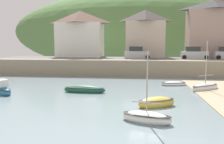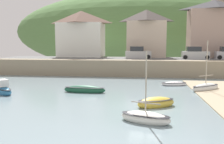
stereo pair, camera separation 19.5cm
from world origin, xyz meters
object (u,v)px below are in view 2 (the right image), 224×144
(sailboat_nearest_shore, at_px, (145,118))
(parked_car_near_slipway, at_px, (138,54))
(rowboat_small_beached, at_px, (3,90))
(motorboat_with_cabin, at_px, (85,90))
(waterfront_building_centre, at_px, (146,33))
(dinghy_open_wooden, at_px, (174,84))
(mooring_buoy, at_px, (70,89))
(parked_car_by_wall, at_px, (195,54))
(waterfront_building_left, at_px, (81,33))
(sailboat_tall_mast, at_px, (156,103))
(sailboat_blue_trim, at_px, (206,87))
(church_with_spire, at_px, (221,11))
(waterfront_building_right, at_px, (213,29))

(sailboat_nearest_shore, xyz_separation_m, parked_car_near_slipway, (-0.88, 24.55, 2.91))
(rowboat_small_beached, height_order, motorboat_with_cabin, rowboat_small_beached)
(waterfront_building_centre, bearing_deg, motorboat_with_cabin, -107.25)
(dinghy_open_wooden, distance_m, mooring_buoy, 12.00)
(sailboat_nearest_shore, relative_size, parked_car_by_wall, 1.12)
(sailboat_nearest_shore, height_order, mooring_buoy, sailboat_nearest_shore)
(dinghy_open_wooden, xyz_separation_m, motorboat_with_cabin, (-9.43, -5.06, 0.08))
(sailboat_nearest_shore, distance_m, parked_car_near_slipway, 24.73)
(dinghy_open_wooden, bearing_deg, waterfront_building_left, 123.62)
(parked_car_near_slipway, height_order, mooring_buoy, parked_car_near_slipway)
(waterfront_building_left, relative_size, motorboat_with_cabin, 1.95)
(sailboat_tall_mast, bearing_deg, sailboat_blue_trim, 27.04)
(church_with_spire, bearing_deg, sailboat_nearest_shore, -113.33)
(sailboat_tall_mast, xyz_separation_m, parked_car_near_slipway, (-1.76, 20.76, 2.90))
(waterfront_building_left, height_order, waterfront_building_centre, waterfront_building_centre)
(sailboat_tall_mast, bearing_deg, parked_car_by_wall, 45.64)
(waterfront_building_centre, xyz_separation_m, dinghy_open_wooden, (3.03, -15.56, -6.47))
(sailboat_nearest_shore, xyz_separation_m, mooring_buoy, (-7.72, 9.30, -0.16))
(waterfront_building_centre, bearing_deg, church_with_spire, 16.22)
(church_with_spire, distance_m, sailboat_blue_trim, 25.72)
(waterfront_building_centre, relative_size, parked_car_by_wall, 2.02)
(waterfront_building_centre, xyz_separation_m, parked_car_near_slipway, (-1.38, -4.50, -3.46))
(waterfront_building_left, xyz_separation_m, church_with_spire, (25.58, 4.00, 4.13))
(waterfront_building_centre, bearing_deg, parked_car_near_slipway, -107.06)
(rowboat_small_beached, bearing_deg, waterfront_building_centre, 96.55)
(dinghy_open_wooden, height_order, sailboat_blue_trim, sailboat_blue_trim)
(mooring_buoy, bearing_deg, dinghy_open_wooden, 20.42)
(sailboat_tall_mast, height_order, parked_car_by_wall, parked_car_by_wall)
(dinghy_open_wooden, relative_size, parked_car_by_wall, 0.75)
(sailboat_tall_mast, bearing_deg, motorboat_with_cabin, 120.44)
(waterfront_building_right, bearing_deg, dinghy_open_wooden, -118.55)
(motorboat_with_cabin, bearing_deg, dinghy_open_wooden, 30.52)
(motorboat_with_cabin, distance_m, parked_car_by_wall, 21.56)
(waterfront_building_left, height_order, sailboat_blue_trim, waterfront_building_left)
(rowboat_small_beached, height_order, parked_car_near_slipway, parked_car_near_slipway)
(sailboat_blue_trim, xyz_separation_m, parked_car_by_wall, (1.72, 13.65, 2.88))
(motorboat_with_cabin, distance_m, sailboat_blue_trim, 12.54)
(sailboat_nearest_shore, bearing_deg, church_with_spire, 84.05)
(church_with_spire, relative_size, dinghy_open_wooden, 5.22)
(waterfront_building_right, bearing_deg, church_with_spire, 60.52)
(rowboat_small_beached, relative_size, sailboat_blue_trim, 0.57)
(waterfront_building_left, bearing_deg, church_with_spire, 8.89)
(church_with_spire, xyz_separation_m, sailboat_tall_mast, (-13.37, -29.26, -10.47))
(sailboat_nearest_shore, bearing_deg, sailboat_tall_mast, 94.31)
(motorboat_with_cabin, relative_size, mooring_buoy, 9.65)
(sailboat_blue_trim, bearing_deg, parked_car_near_slipway, 81.95)
(church_with_spire, distance_m, motorboat_with_cabin, 33.50)
(waterfront_building_centre, distance_m, parked_car_near_slipway, 5.84)
(waterfront_building_right, xyz_separation_m, mooring_buoy, (-19.71, -19.75, -7.24))
(waterfront_building_right, bearing_deg, parked_car_near_slipway, -160.73)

